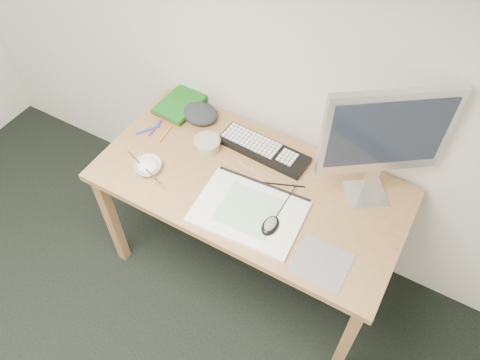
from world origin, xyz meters
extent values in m
plane|color=silver|center=(0.00, 1.80, 1.30)|extent=(3.60, 0.00, 3.60)
cube|color=#A6774C|center=(-0.35, 1.13, 0.36)|extent=(0.05, 0.05, 0.71)
cube|color=#A6774C|center=(0.95, 1.13, 0.36)|extent=(0.05, 0.05, 0.71)
cube|color=#A6774C|center=(-0.35, 1.73, 0.36)|extent=(0.05, 0.05, 0.71)
cube|color=#A6774C|center=(0.95, 1.73, 0.36)|extent=(0.05, 0.05, 0.71)
cube|color=#A6774C|center=(0.30, 1.43, 0.73)|extent=(1.40, 0.70, 0.03)
cube|color=gray|center=(0.74, 1.21, 0.75)|extent=(0.22, 0.20, 0.00)
cube|color=white|center=(0.37, 1.29, 0.76)|extent=(0.48, 0.36, 0.01)
cube|color=black|center=(0.26, 1.63, 0.76)|extent=(0.45, 0.17, 0.03)
cube|color=silver|center=(0.77, 1.62, 0.75)|extent=(0.23, 0.23, 0.01)
cube|color=silver|center=(0.77, 1.62, 0.84)|extent=(0.06, 0.05, 0.16)
cube|color=silver|center=(0.77, 1.62, 1.13)|extent=(0.43, 0.32, 0.40)
cube|color=black|center=(0.77, 1.62, 1.14)|extent=(0.37, 0.27, 0.32)
ellipsoid|color=black|center=(0.49, 1.26, 0.78)|extent=(0.07, 0.11, 0.04)
imported|color=white|center=(-0.14, 1.26, 0.77)|extent=(0.13, 0.13, 0.04)
cylinder|color=silver|center=(-0.14, 1.24, 0.79)|extent=(0.25, 0.10, 0.02)
cylinder|color=gold|center=(0.02, 1.51, 0.78)|extent=(0.16, 0.16, 0.06)
cube|color=maroon|center=(-0.27, 1.69, 0.76)|extent=(0.18, 0.24, 0.02)
cube|color=#18601A|center=(-0.25, 1.68, 0.78)|extent=(0.19, 0.25, 0.02)
ellipsoid|color=#24262B|center=(-0.12, 1.67, 0.78)|extent=(0.18, 0.16, 0.06)
cylinder|color=#CF678C|center=(0.28, 1.48, 0.75)|extent=(0.18, 0.08, 0.01)
cylinder|color=tan|center=(0.33, 1.47, 0.75)|extent=(0.15, 0.07, 0.01)
cylinder|color=black|center=(0.43, 1.49, 0.75)|extent=(0.18, 0.08, 0.01)
cylinder|color=#2141B4|center=(-0.30, 1.47, 0.76)|extent=(0.08, 0.11, 0.01)
cylinder|color=orange|center=(-0.21, 1.49, 0.76)|extent=(0.03, 0.12, 0.01)
cylinder|color=#57227D|center=(-0.28, 1.50, 0.76)|extent=(0.02, 0.12, 0.01)
camera|label=1|loc=(0.91, 0.26, 2.38)|focal=35.00mm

